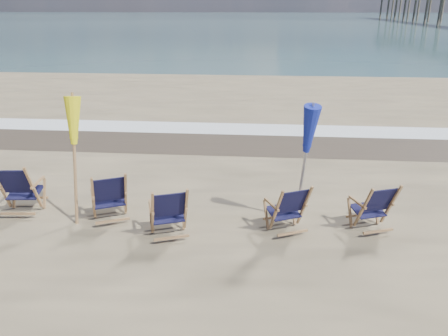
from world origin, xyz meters
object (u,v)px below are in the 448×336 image
object	(u,v)px
beach_chair_1	(126,196)
beach_chair_4	(391,207)
umbrella_yellow	(70,128)
umbrella_blue	(306,132)
beach_chair_2	(186,211)
beach_chair_0	(34,190)
beach_chair_3	(304,208)

from	to	relation	value
beach_chair_1	beach_chair_4	bearing A→B (deg)	155.16
beach_chair_4	umbrella_yellow	distance (m)	5.82
beach_chair_4	umbrella_blue	size ratio (longest dim) A/B	0.43
beach_chair_1	beach_chair_4	world-z (taller)	beach_chair_1
beach_chair_2	umbrella_blue	size ratio (longest dim) A/B	0.44
beach_chair_0	beach_chair_4	distance (m)	6.58
beach_chair_0	beach_chair_4	xyz separation A→B (m)	(6.58, -0.04, -0.05)
beach_chair_1	beach_chair_2	xyz separation A→B (m)	(1.22, -0.54, -0.01)
beach_chair_0	beach_chair_1	xyz separation A→B (m)	(1.80, -0.04, -0.03)
beach_chair_1	beach_chair_4	size ratio (longest dim) A/B	1.05
beach_chair_0	beach_chair_2	bearing A→B (deg)	164.29
beach_chair_2	umbrella_yellow	xyz separation A→B (m)	(-2.11, 0.51, 1.28)
beach_chair_0	umbrella_blue	size ratio (longest dim) A/B	0.47
beach_chair_1	beach_chair_2	distance (m)	1.33
umbrella_blue	umbrella_yellow	bearing A→B (deg)	-177.53
umbrella_yellow	umbrella_blue	world-z (taller)	umbrella_yellow
beach_chair_0	beach_chair_4	size ratio (longest dim) A/B	1.11
beach_chair_0	umbrella_yellow	world-z (taller)	umbrella_yellow
beach_chair_2	umbrella_yellow	distance (m)	2.52
beach_chair_1	beach_chair_2	size ratio (longest dim) A/B	1.02
beach_chair_2	beach_chair_3	distance (m)	2.07
beach_chair_3	umbrella_yellow	world-z (taller)	umbrella_yellow
beach_chair_1	umbrella_yellow	world-z (taller)	umbrella_yellow
umbrella_blue	beach_chair_3	bearing A→B (deg)	-84.22
beach_chair_1	umbrella_yellow	bearing A→B (deg)	-23.12
beach_chair_0	beach_chair_2	size ratio (longest dim) A/B	1.08
beach_chair_3	beach_chair_4	xyz separation A→B (m)	(1.52, 0.17, 0.00)
umbrella_yellow	beach_chair_3	bearing A→B (deg)	-2.01
beach_chair_0	beach_chair_3	xyz separation A→B (m)	(5.06, -0.21, -0.06)
beach_chair_2	umbrella_blue	bearing A→B (deg)	179.02
beach_chair_0	beach_chair_1	world-z (taller)	beach_chair_0
beach_chair_1	beach_chair_3	xyz separation A→B (m)	(3.26, -0.17, -0.03)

